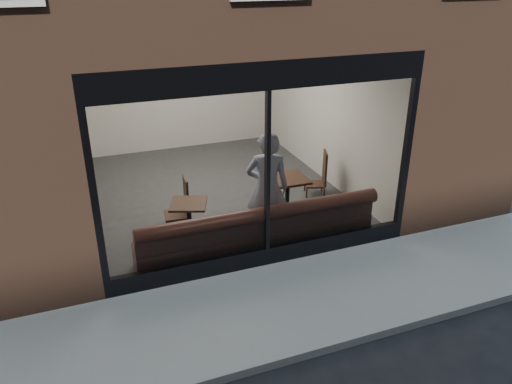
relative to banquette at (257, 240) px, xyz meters
name	(u,v)px	position (x,y,z in m)	size (l,w,h in m)	color
ground	(328,347)	(0.00, -2.45, -0.23)	(120.00, 120.00, 0.00)	black
sidewalk_near	(294,301)	(0.00, -1.45, -0.22)	(40.00, 2.00, 0.01)	gray
kerb_near	(330,346)	(0.00, -2.50, -0.17)	(40.00, 0.10, 0.12)	gray
host_building_pier_left	(12,100)	(-3.75, 5.55, 1.38)	(2.50, 12.00, 3.20)	brown
host_building_pier_right	(312,76)	(3.75, 5.55, 1.38)	(2.50, 12.00, 3.20)	brown
host_building_backfill	(155,66)	(0.00, 8.55, 1.38)	(5.00, 6.00, 3.20)	brown
cafe_floor	(214,191)	(0.00, 2.55, -0.21)	(6.00, 6.00, 0.00)	#2D2D30
cafe_ceiling	(208,34)	(0.00, 2.55, 2.97)	(6.00, 6.00, 0.00)	white
cafe_wall_back	(177,87)	(0.00, 5.54, 1.37)	(5.00, 5.00, 0.00)	silver
cafe_wall_left	(78,132)	(-2.49, 2.55, 1.37)	(6.00, 6.00, 0.00)	silver
cafe_wall_right	(323,107)	(2.49, 2.55, 1.37)	(6.00, 6.00, 0.00)	silver
storefront_kick	(267,256)	(0.00, -0.40, -0.08)	(5.00, 0.10, 0.30)	black
storefront_header	(268,75)	(0.00, -0.40, 2.77)	(5.00, 0.10, 0.40)	black
storefront_mullion	(267,174)	(0.00, -0.40, 1.32)	(0.06, 0.10, 2.50)	black
storefront_glass	(268,175)	(0.00, -0.43, 1.33)	(4.80, 4.80, 0.00)	white
banquette	(257,240)	(0.00, 0.00, 0.00)	(4.00, 0.55, 0.45)	#391814
person	(267,188)	(0.30, 0.32, 0.76)	(0.72, 0.47, 1.96)	#8D99B7
cafe_table_left	(188,204)	(-0.97, 0.69, 0.52)	(0.59, 0.59, 0.04)	black
cafe_table_right	(288,179)	(1.01, 1.06, 0.52)	(0.69, 0.69, 0.04)	black
cafe_chair_left	(177,215)	(-1.05, 1.33, 0.01)	(0.43, 0.43, 0.04)	black
cafe_chair_right	(315,184)	(1.91, 1.68, 0.01)	(0.37, 0.37, 0.04)	black
wall_poster	(83,143)	(-2.45, 2.22, 1.28)	(0.02, 0.63, 0.85)	white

